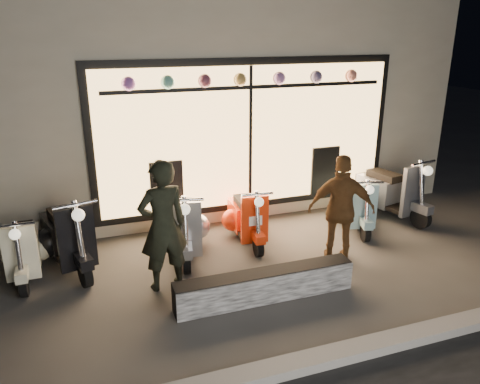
% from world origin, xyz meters
% --- Properties ---
extents(ground, '(40.00, 40.00, 0.00)m').
position_xyz_m(ground, '(0.00, 0.00, 0.00)').
color(ground, '#383533').
rests_on(ground, ground).
extents(kerb, '(40.00, 0.25, 0.12)m').
position_xyz_m(kerb, '(0.00, -2.00, 0.06)').
color(kerb, slate).
rests_on(kerb, ground).
extents(shop_building, '(10.20, 6.23, 4.20)m').
position_xyz_m(shop_building, '(0.00, 4.98, 2.10)').
color(shop_building, beige).
rests_on(shop_building, ground).
extents(graffiti_barrier, '(2.38, 0.28, 0.40)m').
position_xyz_m(graffiti_barrier, '(0.05, -0.65, 0.20)').
color(graffiti_barrier, black).
rests_on(graffiti_barrier, ground).
extents(scooter_silver, '(0.66, 1.50, 1.06)m').
position_xyz_m(scooter_silver, '(-0.60, 1.11, 0.43)').
color(scooter_silver, black).
rests_on(scooter_silver, ground).
extents(scooter_red, '(0.48, 1.35, 0.96)m').
position_xyz_m(scooter_red, '(0.46, 1.21, 0.39)').
color(scooter_red, black).
rests_on(scooter_red, ground).
extents(scooter_black, '(0.78, 1.59, 1.13)m').
position_xyz_m(scooter_black, '(-2.34, 1.26, 0.45)').
color(scooter_black, black).
rests_on(scooter_black, ground).
extents(scooter_cream, '(0.43, 1.33, 0.96)m').
position_xyz_m(scooter_cream, '(-2.90, 1.16, 0.38)').
color(scooter_cream, black).
rests_on(scooter_cream, ground).
extents(scooter_blue, '(0.69, 1.36, 0.97)m').
position_xyz_m(scooter_blue, '(2.48, 1.10, 0.39)').
color(scooter_blue, black).
rests_on(scooter_blue, ground).
extents(scooter_grey, '(0.74, 1.60, 1.14)m').
position_xyz_m(scooter_grey, '(3.31, 1.37, 0.46)').
color(scooter_grey, black).
rests_on(scooter_grey, ground).
extents(man, '(0.71, 0.53, 1.79)m').
position_xyz_m(man, '(-1.10, 0.09, 0.90)').
color(man, black).
rests_on(man, ground).
extents(woman, '(1.04, 0.77, 1.64)m').
position_xyz_m(woman, '(1.50, -0.01, 0.82)').
color(woman, brown).
rests_on(woman, ground).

